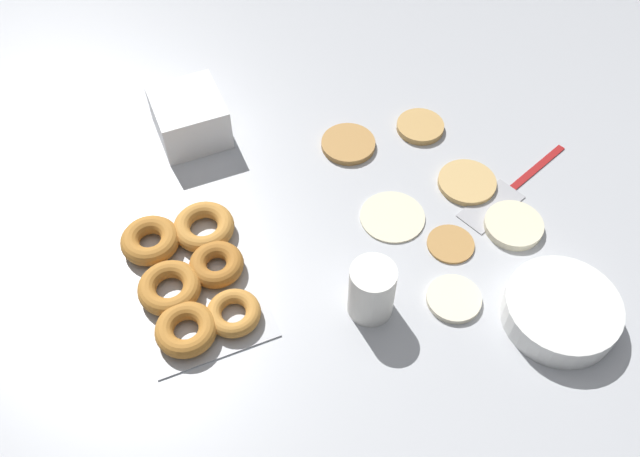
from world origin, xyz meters
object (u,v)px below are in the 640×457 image
Objects in this scene: pancake_0 at (454,299)px; batter_bowl at (561,311)px; pancake_6 at (451,243)px; paper_cup at (372,291)px; container_stack at (190,117)px; spatula at (502,197)px; donut_tray at (190,273)px; pancake_3 at (348,144)px; pancake_5 at (420,127)px; pancake_1 at (514,225)px; pancake_4 at (393,216)px; pancake_2 at (467,182)px.

pancake_0 is 0.17m from batter_bowl.
paper_cup is (0.06, -0.19, 0.05)m from pancake_6.
container_stack is 0.50× the size of spatula.
pancake_3 is at bearing 116.14° from donut_tray.
donut_tray is at bearing -118.10° from pancake_0.
container_stack is (-0.44, -0.34, 0.04)m from pancake_6.
pancake_3 is 0.15m from pancake_5.
pancake_1 is 0.98× the size of pancake_3.
pancake_4 is 1.12× the size of paper_cup.
container_stack reaches higher than pancake_4.
pancake_0 is 0.83× the size of pancake_2.
pancake_4 is at bearing 88.15° from donut_tray.
pancake_0 is at bearing 61.90° from donut_tray.
pancake_2 is at bearing 43.10° from pancake_3.
spatula is (-0.07, 0.02, -0.00)m from pancake_1.
batter_bowl is 0.26m from spatula.
pancake_0 is at bearing -124.13° from batter_bowl.
paper_cup is (0.17, 0.26, 0.04)m from donut_tray.
donut_tray is at bearing -16.53° from container_stack.
batter_bowl is (0.29, 0.16, 0.02)m from pancake_4.
pancake_0 is 0.86× the size of paper_cup.
pancake_1 is at bearing 78.37° from donut_tray.
batter_bowl reaches higher than donut_tray.
pancake_2 is at bearing 139.08° from pancake_6.
donut_tray reaches higher than pancake_2.
spatula is (-0.06, 0.14, -0.00)m from pancake_6.
pancake_4 is at bearing 0.27° from pancake_3.
batter_bowl reaches higher than pancake_1.
pancake_3 is (-0.18, -0.17, 0.00)m from pancake_2.
pancake_3 is 0.42m from donut_tray.
pancake_1 is 1.11× the size of pancake_5.
pancake_0 is 0.15m from paper_cup.
batter_bowl is at bearing 24.06° from pancake_6.
pancake_0 is 0.49× the size of batter_bowl.
container_stack reaches higher than pancake_5.
pancake_4 is 0.38m from donut_tray.
pancake_5 is 0.51× the size of batter_bowl.
pancake_2 is 1.03× the size of pancake_3.
pancake_4 is at bearing -175.37° from pancake_0.
pancake_5 is (-0.17, -0.01, 0.00)m from pancake_2.
container_stack is (-0.45, -0.47, 0.04)m from pancake_1.
pancake_2 is 0.24m from pancake_3.
spatula is at bearing 168.15° from batter_bowl.
pancake_0 and pancake_2 have the same top height.
pancake_0 is 0.32× the size of spatula.
pancake_0 is at bearing -19.79° from pancake_5.
container_stack is 0.53m from paper_cup.
paper_cup is (-0.14, -0.27, 0.03)m from batter_bowl.
pancake_6 is 0.20m from paper_cup.
pancake_1 is 0.12m from pancake_6.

